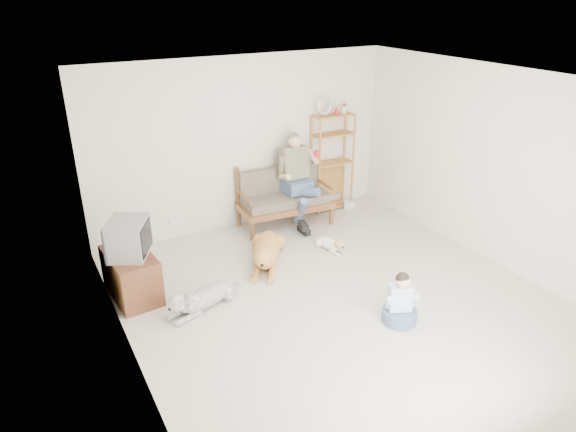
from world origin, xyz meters
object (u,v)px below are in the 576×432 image
tv_stand (131,275)px  golden_retriever (266,252)px  loveseat (283,196)px  etagere (332,162)px

tv_stand → golden_retriever: size_ratio=0.71×
loveseat → etagere: 1.13m
tv_stand → golden_retriever: 1.87m
golden_retriever → loveseat: bearing=83.1°
etagere → tv_stand: 3.99m
etagere → tv_stand: etagere is taller
loveseat → tv_stand: (-2.73, -1.00, -0.19)m
etagere → golden_retriever: (-1.91, -1.24, -0.68)m
tv_stand → loveseat: bearing=14.8°
tv_stand → golden_retriever: tv_stand is taller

